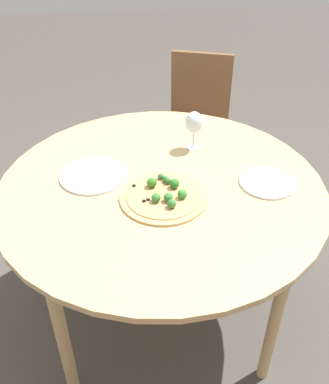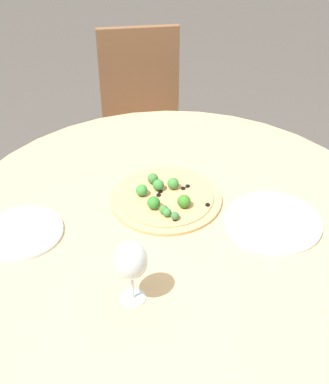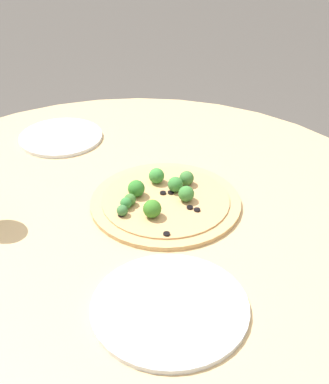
% 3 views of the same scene
% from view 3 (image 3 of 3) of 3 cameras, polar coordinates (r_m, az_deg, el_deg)
% --- Properties ---
extents(dining_table, '(1.32, 1.32, 0.77)m').
position_cam_3_polar(dining_table, '(1.20, -3.82, -5.43)').
color(dining_table, tan).
rests_on(dining_table, ground_plane).
extents(pizza, '(0.34, 0.34, 0.05)m').
position_cam_3_polar(pizza, '(1.20, -0.13, -0.75)').
color(pizza, tan).
rests_on(pizza, dining_table).
extents(plate_near, '(0.28, 0.28, 0.01)m').
position_cam_3_polar(plate_near, '(0.95, 0.57, -12.21)').
color(plate_near, silver).
rests_on(plate_near, dining_table).
extents(plate_far, '(0.23, 0.23, 0.01)m').
position_cam_3_polar(plate_far, '(1.51, -10.99, 5.78)').
color(plate_far, silver).
rests_on(plate_far, dining_table).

